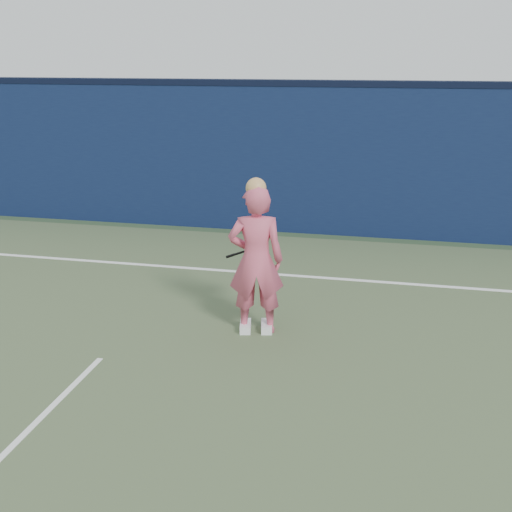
# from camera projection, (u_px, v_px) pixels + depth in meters

# --- Properties ---
(ground) EXTENTS (80.00, 80.00, 0.00)m
(ground) POSITION_uv_depth(u_px,v_px,m) (50.00, 410.00, 5.68)
(ground) COLOR #2D4228
(ground) RESTS_ON ground
(backstop_wall) EXTENTS (24.00, 0.40, 2.50)m
(backstop_wall) POSITION_uv_depth(u_px,v_px,m) (233.00, 158.00, 11.35)
(backstop_wall) COLOR #0D1739
(backstop_wall) RESTS_ON ground
(wall_cap) EXTENTS (24.00, 0.42, 0.10)m
(wall_cap) POSITION_uv_depth(u_px,v_px,m) (232.00, 82.00, 10.96)
(wall_cap) COLOR black
(wall_cap) RESTS_ON backstop_wall
(player) EXTENTS (0.68, 0.52, 1.76)m
(player) POSITION_uv_depth(u_px,v_px,m) (256.00, 260.00, 7.04)
(player) COLOR #D4526D
(player) RESTS_ON ground
(racket) EXTENTS (0.48, 0.22, 0.27)m
(racket) POSITION_uv_depth(u_px,v_px,m) (255.00, 249.00, 7.48)
(racket) COLOR black
(racket) RESTS_ON ground
(court_lines) EXTENTS (11.00, 12.04, 0.01)m
(court_lines) POSITION_uv_depth(u_px,v_px,m) (30.00, 429.00, 5.37)
(court_lines) COLOR white
(court_lines) RESTS_ON court_surface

